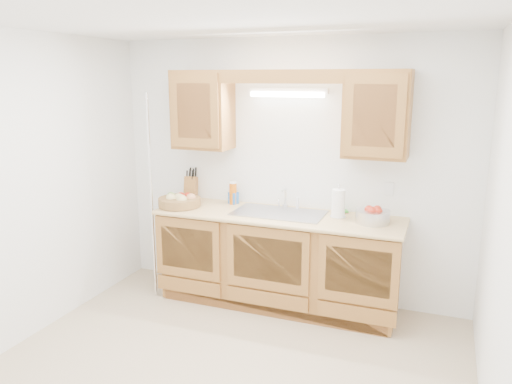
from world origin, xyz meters
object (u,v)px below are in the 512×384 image
at_px(fruit_basket, 180,201).
at_px(paper_towel, 338,204).
at_px(knife_block, 191,188).
at_px(apple_bowl, 373,215).

relative_size(fruit_basket, paper_towel, 1.58).
distance_m(knife_block, apple_bowl, 1.90).
xyz_separation_m(paper_towel, apple_bowl, (0.32, -0.06, -0.06)).
distance_m(knife_block, paper_towel, 1.58).
bearing_deg(apple_bowl, fruit_basket, -177.00).
bearing_deg(paper_towel, knife_block, 174.57).
distance_m(fruit_basket, apple_bowl, 1.85).
height_order(paper_towel, apple_bowl, paper_towel).
height_order(fruit_basket, paper_towel, paper_towel).
bearing_deg(fruit_basket, apple_bowl, 3.00).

